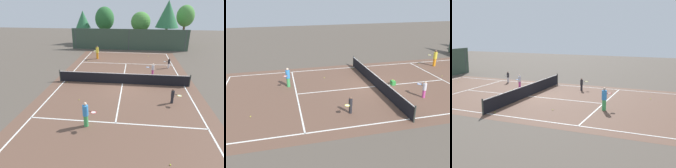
% 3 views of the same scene
% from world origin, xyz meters
% --- Properties ---
extents(ground_plane, '(80.00, 80.00, 0.00)m').
position_xyz_m(ground_plane, '(0.00, 0.00, 0.00)').
color(ground_plane, brown).
extents(court_surface, '(13.00, 25.00, 0.01)m').
position_xyz_m(court_surface, '(0.00, 0.00, 0.00)').
color(court_surface, brown).
rests_on(court_surface, ground_plane).
extents(tennis_net, '(11.90, 0.10, 1.10)m').
position_xyz_m(tennis_net, '(0.00, 0.00, 0.51)').
color(tennis_net, '#333833').
rests_on(tennis_net, ground_plane).
extents(player_1, '(0.76, 0.69, 1.14)m').
position_xyz_m(player_1, '(3.90, -3.33, 0.60)').
color(player_1, '#232328').
rests_on(player_1, ground_plane).
extents(player_2, '(0.92, 0.60, 1.60)m').
position_xyz_m(player_2, '(-1.71, -6.90, 0.83)').
color(player_2, '#3FA559').
rests_on(player_2, ground_plane).
extents(player_3, '(0.86, 0.44, 1.27)m').
position_xyz_m(player_3, '(2.86, 2.60, 0.66)').
color(player_3, '#D14799').
rests_on(player_3, ground_plane).
extents(player_4, '(0.58, 0.94, 1.70)m').
position_xyz_m(player_4, '(-3.90, 8.25, 0.88)').
color(player_4, orange).
rests_on(player_4, ground_plane).
extents(ball_crate, '(0.44, 0.31, 0.43)m').
position_xyz_m(ball_crate, '(-0.02, 1.59, 0.18)').
color(ball_crate, green).
rests_on(ball_crate, ground_plane).
extents(tennis_ball_0, '(0.07, 0.07, 0.07)m').
position_xyz_m(tennis_ball_0, '(-0.83, 6.98, 0.03)').
color(tennis_ball_0, '#CCE533').
rests_on(tennis_ball_0, ground_plane).
extents(tennis_ball_1, '(0.07, 0.07, 0.07)m').
position_xyz_m(tennis_ball_1, '(-5.11, -0.35, 0.03)').
color(tennis_ball_1, '#CCE533').
rests_on(tennis_ball_1, ground_plane).
extents(tennis_ball_2, '(0.07, 0.07, 0.07)m').
position_xyz_m(tennis_ball_2, '(-3.08, -3.67, 0.03)').
color(tennis_ball_2, '#CCE533').
rests_on(tennis_ball_2, ground_plane).
extents(tennis_ball_3, '(0.07, 0.07, 0.07)m').
position_xyz_m(tennis_ball_3, '(-4.88, 7.07, 0.03)').
color(tennis_ball_3, '#CCE533').
rests_on(tennis_ball_3, ground_plane).
extents(tennis_ball_5, '(0.07, 0.07, 0.07)m').
position_xyz_m(tennis_ball_5, '(2.83, -9.48, 0.03)').
color(tennis_ball_5, '#CCE533').
rests_on(tennis_ball_5, ground_plane).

